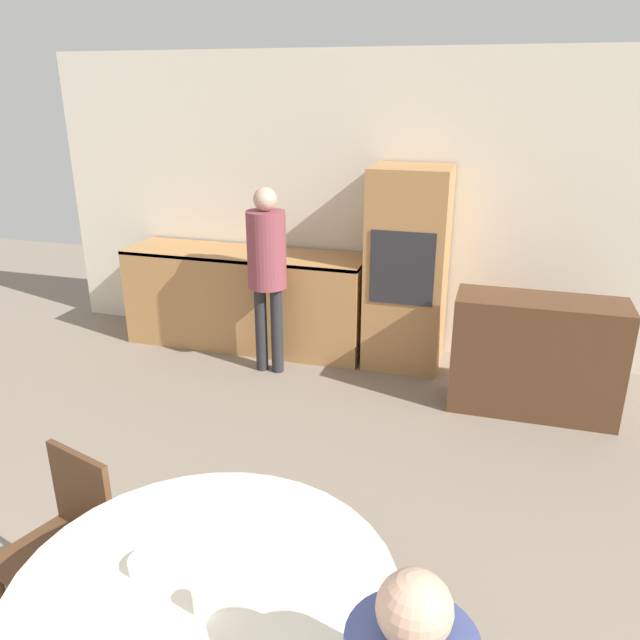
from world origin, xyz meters
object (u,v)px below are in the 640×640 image
Objects in this scene: cup at (203,601)px; bowl_near at (148,564)px; dining_table at (208,632)px; chair_far_left at (67,535)px; sideboard at (536,356)px; person_standing at (267,261)px; oven_unit at (407,269)px.

cup reaches higher than bowl_near.
dining_table is 1.56× the size of chair_far_left.
sideboard is 3.32m from bowl_near.
sideboard is 3.35m from chair_far_left.
person_standing reaches higher than sideboard.
bowl_near is at bearing 173.50° from dining_table.
person_standing is 3.37m from cup.
person_standing is at bearing 109.81° from chair_far_left.
oven_unit is 3.72m from cup.
chair_far_left is at bearing 157.40° from dining_table.
chair_far_left is 10.74× the size of cup.
oven_unit reaches higher than bowl_near.
oven_unit is 12.34× the size of bowl_near.
dining_table is 0.26m from cup.
person_standing is 19.97× the size of cup.
sideboard is at bearing 70.23° from cup.
oven_unit is 3.43m from chair_far_left.
chair_far_left is at bearing -87.49° from person_standing.
dining_table is at bearing 115.75° from cup.
bowl_near is at bearing -95.08° from oven_unit.
oven_unit reaches higher than person_standing.
oven_unit is at bearing 88.46° from dining_table.
sideboard is at bearing 68.99° from dining_table.
cup is (-1.12, -3.12, 0.35)m from sideboard.
chair_far_left is at bearing 152.36° from bowl_near.
bowl_near is at bearing 156.77° from cup.
dining_table is 0.92m from chair_far_left.
oven_unit reaches higher than chair_far_left.
bowl_near is (0.63, -0.33, 0.29)m from chair_far_left.
sideboard reaches higher than bowl_near.
sideboard reaches higher than cup.
oven_unit is 1.42× the size of sideboard.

